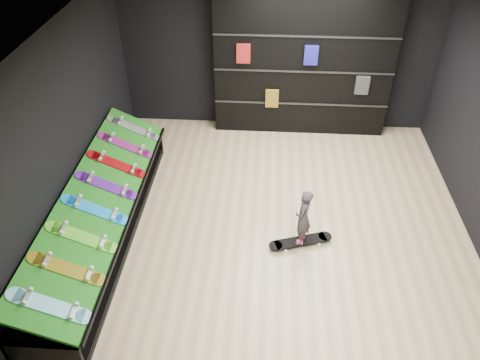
# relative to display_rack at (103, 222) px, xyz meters

# --- Properties ---
(floor) EXTENTS (6.00, 7.00, 0.01)m
(floor) POSITION_rel_display_rack_xyz_m (2.55, 0.00, -0.25)
(floor) COLOR tan
(floor) RESTS_ON ground
(ceiling) EXTENTS (6.00, 7.00, 0.01)m
(ceiling) POSITION_rel_display_rack_xyz_m (2.55, 0.00, 2.75)
(ceiling) COLOR white
(ceiling) RESTS_ON ground
(wall_back) EXTENTS (6.00, 0.02, 3.00)m
(wall_back) POSITION_rel_display_rack_xyz_m (2.55, 3.50, 1.25)
(wall_back) COLOR black
(wall_back) RESTS_ON ground
(wall_left) EXTENTS (0.02, 7.00, 3.00)m
(wall_left) POSITION_rel_display_rack_xyz_m (-0.45, 0.00, 1.25)
(wall_left) COLOR black
(wall_left) RESTS_ON ground
(display_rack) EXTENTS (0.90, 4.50, 0.50)m
(display_rack) POSITION_rel_display_rack_xyz_m (0.00, 0.00, 0.00)
(display_rack) COLOR black
(display_rack) RESTS_ON ground
(turf_ramp) EXTENTS (0.92, 4.50, 0.46)m
(turf_ramp) POSITION_rel_display_rack_xyz_m (0.05, 0.00, 0.46)
(turf_ramp) COLOR #115A0E
(turf_ramp) RESTS_ON display_rack
(back_shelving) EXTENTS (3.34, 0.39, 2.67)m
(back_shelving) POSITION_rel_display_rack_xyz_m (3.03, 3.32, 1.08)
(back_shelving) COLOR black
(back_shelving) RESTS_ON ground
(floor_skateboard) EXTENTS (1.00, 0.51, 0.09)m
(floor_skateboard) POSITION_rel_display_rack_xyz_m (2.97, -0.03, -0.20)
(floor_skateboard) COLOR black
(floor_skateboard) RESTS_ON ground
(child) EXTENTS (0.20, 0.24, 0.55)m
(child) POSITION_rel_display_rack_xyz_m (2.97, -0.03, 0.12)
(child) COLOR black
(child) RESTS_ON floor_skateboard
(display_board_0) EXTENTS (0.93, 0.22, 0.50)m
(display_board_0) POSITION_rel_display_rack_xyz_m (0.06, -1.90, 0.49)
(display_board_0) COLOR #0CB2E5
(display_board_0) RESTS_ON turf_ramp
(display_board_1) EXTENTS (0.93, 0.22, 0.50)m
(display_board_1) POSITION_rel_display_rack_xyz_m (0.06, -1.36, 0.49)
(display_board_1) COLOR yellow
(display_board_1) RESTS_ON turf_ramp
(display_board_2) EXTENTS (0.93, 0.22, 0.50)m
(display_board_2) POSITION_rel_display_rack_xyz_m (0.06, -0.81, 0.49)
(display_board_2) COLOR green
(display_board_2) RESTS_ON turf_ramp
(display_board_3) EXTENTS (0.93, 0.22, 0.50)m
(display_board_3) POSITION_rel_display_rack_xyz_m (0.06, -0.27, 0.49)
(display_board_3) COLOR blue
(display_board_3) RESTS_ON turf_ramp
(display_board_4) EXTENTS (0.93, 0.22, 0.50)m
(display_board_4) POSITION_rel_display_rack_xyz_m (0.06, 0.27, 0.49)
(display_board_4) COLOR purple
(display_board_4) RESTS_ON turf_ramp
(display_board_5) EXTENTS (0.93, 0.22, 0.50)m
(display_board_5) POSITION_rel_display_rack_xyz_m (0.06, 0.81, 0.49)
(display_board_5) COLOR red
(display_board_5) RESTS_ON turf_ramp
(display_board_6) EXTENTS (0.93, 0.22, 0.50)m
(display_board_6) POSITION_rel_display_rack_xyz_m (0.06, 1.36, 0.49)
(display_board_6) COLOR #2626BF
(display_board_6) RESTS_ON turf_ramp
(display_board_7) EXTENTS (0.93, 0.22, 0.50)m
(display_board_7) POSITION_rel_display_rack_xyz_m (0.06, 1.90, 0.49)
(display_board_7) COLOR black
(display_board_7) RESTS_ON turf_ramp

